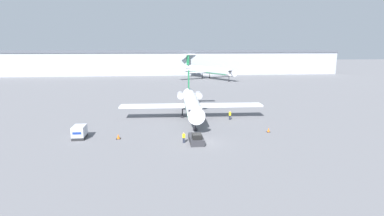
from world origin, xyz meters
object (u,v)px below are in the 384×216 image
object	(u,v)px
luggage_cart	(79,132)
worker_near_tug	(184,137)
airplane_parked_far_left	(207,70)
traffic_cone_left	(118,137)
airplane_main	(192,102)
traffic_cone_right	(269,130)
pushback_tug	(196,139)
worker_by_wing	(230,115)

from	to	relation	value
luggage_cart	worker_near_tug	xyz separation A→B (m)	(16.50, -4.05, -0.18)
worker_near_tug	airplane_parked_far_left	bearing A→B (deg)	78.90
traffic_cone_left	airplane_parked_far_left	distance (m)	96.52
airplane_main	worker_near_tug	xyz separation A→B (m)	(-2.91, -16.19, -2.42)
traffic_cone_right	luggage_cart	bearing A→B (deg)	-179.50
pushback_tug	traffic_cone_left	world-z (taller)	pushback_tug
pushback_tug	airplane_parked_far_left	distance (m)	96.69
pushback_tug	traffic_cone_right	world-z (taller)	pushback_tug
pushback_tug	traffic_cone_left	distance (m)	12.57
pushback_tug	worker_near_tug	distance (m)	1.92
traffic_cone_left	worker_near_tug	bearing A→B (deg)	-16.74
luggage_cart	airplane_parked_far_left	distance (m)	97.65
traffic_cone_left	traffic_cone_right	world-z (taller)	traffic_cone_left
traffic_cone_right	pushback_tug	bearing A→B (deg)	-161.54
worker_by_wing	traffic_cone_right	size ratio (longest dim) A/B	2.34
traffic_cone_right	airplane_parked_far_left	size ratio (longest dim) A/B	0.02
worker_by_wing	traffic_cone_right	bearing A→B (deg)	-64.23
traffic_cone_right	traffic_cone_left	bearing A→B (deg)	-177.20
airplane_main	worker_by_wing	size ratio (longest dim) A/B	15.84
airplane_main	pushback_tug	world-z (taller)	airplane_main
airplane_main	worker_by_wing	xyz separation A→B (m)	(7.53, -2.33, -2.30)
airplane_main	luggage_cart	bearing A→B (deg)	-147.99
airplane_main	traffic_cone_right	xyz separation A→B (m)	(12.14, -11.86, -2.90)
traffic_cone_left	traffic_cone_right	bearing A→B (deg)	2.80
worker_near_tug	airplane_main	bearing A→B (deg)	79.81
airplane_main	airplane_parked_far_left	world-z (taller)	airplane_parked_far_left
luggage_cart	airplane_parked_far_left	bearing A→B (deg)	68.89
traffic_cone_left	airplane_parked_far_left	bearing A→B (deg)	72.55
worker_near_tug	traffic_cone_right	size ratio (longest dim) A/B	2.09
luggage_cart	airplane_parked_far_left	world-z (taller)	airplane_parked_far_left
airplane_main	pushback_tug	xyz separation A→B (m)	(-1.01, -16.25, -2.69)
airplane_main	airplane_parked_far_left	xyz separation A→B (m)	(15.75, 78.92, 0.68)
luggage_cart	traffic_cone_right	distance (m)	31.55
luggage_cart	worker_near_tug	size ratio (longest dim) A/B	1.80
luggage_cart	traffic_cone_left	size ratio (longest dim) A/B	3.73
worker_by_wing	airplane_parked_far_left	distance (m)	81.72
worker_near_tug	traffic_cone_right	bearing A→B (deg)	16.05
airplane_main	airplane_parked_far_left	distance (m)	80.48
pushback_tug	worker_near_tug	size ratio (longest dim) A/B	2.83
airplane_parked_far_left	traffic_cone_right	bearing A→B (deg)	-92.28
worker_by_wing	airplane_parked_far_left	xyz separation A→B (m)	(8.22, 81.25, 2.98)
airplane_main	luggage_cart	xyz separation A→B (m)	(-19.41, -12.13, -2.24)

